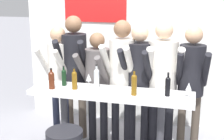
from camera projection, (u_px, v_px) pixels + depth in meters
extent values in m
cube|color=silver|center=(133.00, 41.00, 5.03)|extent=(3.63, 0.10, 2.68)
cube|color=red|center=(95.00, 11.00, 5.01)|extent=(1.03, 0.02, 0.36)
cube|color=white|center=(110.00, 93.00, 3.84)|extent=(2.03, 0.48, 0.06)
cylinder|color=#333338|center=(65.00, 122.00, 4.10)|extent=(0.09, 0.09, 0.88)
cylinder|color=#333338|center=(160.00, 133.00, 3.79)|extent=(0.09, 0.09, 0.88)
cylinder|color=black|center=(64.00, 134.00, 3.45)|extent=(0.41, 0.41, 0.07)
cylinder|color=#23283D|center=(56.00, 111.00, 4.66)|extent=(0.10, 0.10, 0.80)
cylinder|color=#23283D|center=(66.00, 112.00, 4.59)|extent=(0.10, 0.10, 0.80)
cylinder|color=beige|center=(59.00, 65.00, 4.45)|extent=(0.36, 0.36, 0.63)
sphere|color=tan|center=(58.00, 34.00, 4.34)|extent=(0.22, 0.22, 0.22)
cylinder|color=beige|center=(44.00, 63.00, 4.36)|extent=(0.13, 0.38, 0.48)
cylinder|color=beige|center=(62.00, 65.00, 4.24)|extent=(0.13, 0.38, 0.48)
cylinder|color=#473D33|center=(70.00, 109.00, 4.62)|extent=(0.11, 0.11, 0.87)
cylinder|color=#473D33|center=(82.00, 110.00, 4.60)|extent=(0.11, 0.11, 0.87)
cylinder|color=black|center=(74.00, 58.00, 4.42)|extent=(0.40, 0.40, 0.69)
sphere|color=brown|center=(73.00, 24.00, 4.30)|extent=(0.24, 0.24, 0.24)
cylinder|color=black|center=(59.00, 57.00, 4.26)|extent=(0.14, 0.41, 0.53)
cylinder|color=black|center=(83.00, 57.00, 4.22)|extent=(0.14, 0.41, 0.53)
cylinder|color=black|center=(92.00, 116.00, 4.52)|extent=(0.11, 0.11, 0.77)
cylinder|color=black|center=(104.00, 118.00, 4.43)|extent=(0.11, 0.11, 0.77)
cylinder|color=#514C4C|center=(98.00, 71.00, 4.31)|extent=(0.41, 0.41, 0.61)
sphere|color=brown|center=(97.00, 40.00, 4.20)|extent=(0.21, 0.21, 0.21)
cylinder|color=#514C4C|center=(82.00, 68.00, 4.24)|extent=(0.16, 0.37, 0.47)
cylinder|color=#514C4C|center=(103.00, 71.00, 4.10)|extent=(0.16, 0.37, 0.47)
cylinder|color=black|center=(115.00, 116.00, 4.39)|extent=(0.11, 0.11, 0.85)
cylinder|color=black|center=(128.00, 118.00, 4.33)|extent=(0.11, 0.11, 0.85)
cylinder|color=beige|center=(122.00, 64.00, 4.17)|extent=(0.37, 0.37, 0.67)
sphere|color=brown|center=(122.00, 29.00, 4.06)|extent=(0.23, 0.23, 0.23)
cylinder|color=beige|center=(106.00, 62.00, 4.07)|extent=(0.12, 0.40, 0.52)
cylinder|color=beige|center=(130.00, 64.00, 3.96)|extent=(0.12, 0.40, 0.52)
cylinder|color=black|center=(132.00, 119.00, 4.33)|extent=(0.11, 0.11, 0.83)
cylinder|color=black|center=(145.00, 120.00, 4.27)|extent=(0.11, 0.11, 0.83)
cylinder|color=black|center=(139.00, 67.00, 4.12)|extent=(0.37, 0.37, 0.65)
sphere|color=#D6AD89|center=(140.00, 33.00, 4.00)|extent=(0.22, 0.22, 0.22)
cylinder|color=black|center=(124.00, 66.00, 4.02)|extent=(0.12, 0.39, 0.50)
cylinder|color=black|center=(148.00, 68.00, 3.91)|extent=(0.12, 0.39, 0.50)
cylinder|color=black|center=(153.00, 120.00, 4.27)|extent=(0.12, 0.12, 0.85)
cylinder|color=black|center=(168.00, 120.00, 4.25)|extent=(0.12, 0.12, 0.85)
cylinder|color=beige|center=(163.00, 66.00, 4.07)|extent=(0.45, 0.45, 0.67)
sphere|color=#D6AD89|center=(164.00, 30.00, 3.95)|extent=(0.23, 0.23, 0.23)
cylinder|color=beige|center=(149.00, 65.00, 3.91)|extent=(0.17, 0.41, 0.52)
cylinder|color=beige|center=(179.00, 65.00, 3.89)|extent=(0.17, 0.41, 0.52)
cylinder|color=#473D33|center=(181.00, 123.00, 4.20)|extent=(0.11, 0.11, 0.82)
cylinder|color=#473D33|center=(195.00, 124.00, 4.17)|extent=(0.11, 0.11, 0.82)
cylinder|color=black|center=(192.00, 70.00, 4.00)|extent=(0.35, 0.35, 0.65)
sphere|color=tan|center=(194.00, 35.00, 3.89)|extent=(0.22, 0.22, 0.22)
cylinder|color=black|center=(180.00, 69.00, 3.87)|extent=(0.11, 0.39, 0.50)
cylinder|color=black|center=(206.00, 70.00, 3.81)|extent=(0.11, 0.39, 0.50)
cylinder|color=#B7BCC1|center=(97.00, 80.00, 3.91)|extent=(0.07, 0.07, 0.22)
sphere|color=#B7BCC1|center=(96.00, 72.00, 3.88)|extent=(0.07, 0.07, 0.07)
cylinder|color=#B7BCC1|center=(96.00, 69.00, 3.88)|extent=(0.03, 0.03, 0.08)
cylinder|color=black|center=(96.00, 65.00, 3.86)|extent=(0.03, 0.03, 0.02)
cylinder|color=#4C1E0F|center=(52.00, 82.00, 3.90)|extent=(0.07, 0.07, 0.19)
sphere|color=#4C1E0F|center=(51.00, 74.00, 3.87)|extent=(0.07, 0.07, 0.07)
cylinder|color=#4C1E0F|center=(51.00, 72.00, 3.87)|extent=(0.03, 0.03, 0.07)
cylinder|color=black|center=(51.00, 69.00, 3.86)|extent=(0.03, 0.03, 0.01)
cylinder|color=brown|center=(74.00, 82.00, 3.88)|extent=(0.07, 0.07, 0.20)
sphere|color=brown|center=(74.00, 74.00, 3.86)|extent=(0.07, 0.07, 0.07)
cylinder|color=brown|center=(74.00, 71.00, 3.85)|extent=(0.02, 0.02, 0.07)
cylinder|color=black|center=(74.00, 68.00, 3.84)|extent=(0.03, 0.03, 0.01)
cylinder|color=brown|center=(134.00, 86.00, 3.66)|extent=(0.07, 0.07, 0.22)
sphere|color=brown|center=(134.00, 77.00, 3.63)|extent=(0.07, 0.07, 0.07)
cylinder|color=brown|center=(134.00, 74.00, 3.62)|extent=(0.03, 0.03, 0.08)
cylinder|color=black|center=(134.00, 70.00, 3.61)|extent=(0.03, 0.03, 0.02)
cylinder|color=black|center=(168.00, 88.00, 3.63)|extent=(0.06, 0.06, 0.20)
sphere|color=black|center=(168.00, 80.00, 3.60)|extent=(0.06, 0.06, 0.06)
cylinder|color=black|center=(168.00, 77.00, 3.60)|extent=(0.02, 0.02, 0.07)
cylinder|color=black|center=(168.00, 73.00, 3.58)|extent=(0.03, 0.03, 0.01)
cylinder|color=black|center=(64.00, 79.00, 4.04)|extent=(0.06, 0.06, 0.18)
sphere|color=black|center=(64.00, 72.00, 4.01)|extent=(0.06, 0.06, 0.06)
cylinder|color=black|center=(64.00, 69.00, 4.01)|extent=(0.02, 0.02, 0.06)
cylinder|color=black|center=(63.00, 67.00, 4.00)|extent=(0.03, 0.03, 0.01)
cylinder|color=silver|center=(89.00, 87.00, 3.98)|extent=(0.06, 0.06, 0.01)
cylinder|color=silver|center=(89.00, 84.00, 3.97)|extent=(0.01, 0.01, 0.08)
cone|color=silver|center=(89.00, 77.00, 3.95)|extent=(0.07, 0.07, 0.09)
cylinder|color=silver|center=(188.00, 97.00, 3.60)|extent=(0.06, 0.06, 0.01)
cylinder|color=silver|center=(188.00, 93.00, 3.59)|extent=(0.01, 0.01, 0.08)
cone|color=silver|center=(189.00, 86.00, 3.57)|extent=(0.07, 0.07, 0.09)
cylinder|color=silver|center=(158.00, 94.00, 3.72)|extent=(0.06, 0.06, 0.01)
cylinder|color=silver|center=(158.00, 90.00, 3.71)|extent=(0.01, 0.01, 0.08)
cone|color=silver|center=(158.00, 83.00, 3.68)|extent=(0.07, 0.07, 0.09)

